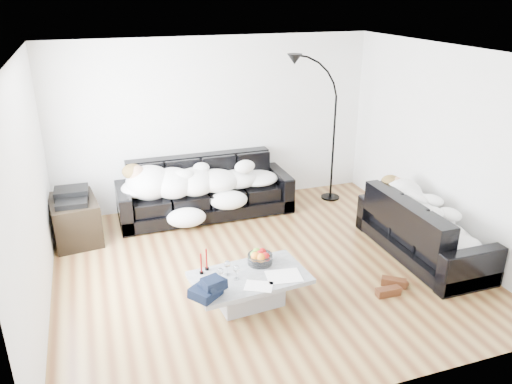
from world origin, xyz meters
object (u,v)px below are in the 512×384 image
object	(u,v)px
sleeper_back	(205,176)
candle_left	(201,264)
wine_glass_c	(236,272)
sleeper_right	(426,211)
stereo	(71,195)
floor_lamp	(334,138)
fruit_bowl	(260,256)
shoes	(391,287)
av_cabinet	(75,220)
candle_right	(206,260)
sofa_back	(205,188)
wine_glass_b	(220,275)
sofa_right	(424,227)
wine_glass_a	(227,268)
coffee_table	(250,290)

from	to	relation	value
sleeper_back	candle_left	size ratio (longest dim) A/B	9.06
wine_glass_c	sleeper_right	bearing A→B (deg)	7.71
stereo	floor_lamp	bearing A→B (deg)	4.61
fruit_bowl	shoes	size ratio (longest dim) A/B	0.60
fruit_bowl	av_cabinet	distance (m)	2.83
wine_glass_c	candle_right	size ratio (longest dim) A/B	0.66
stereo	fruit_bowl	bearing A→B (deg)	-43.70
fruit_bowl	sleeper_back	bearing A→B (deg)	92.35
sleeper_back	wine_glass_c	bearing A→B (deg)	-96.00
sofa_back	wine_glass_b	size ratio (longest dim) A/B	17.14
shoes	floor_lamp	size ratio (longest dim) A/B	0.23
candle_left	stereo	xyz separation A→B (m)	(-1.30, 2.03, 0.18)
shoes	av_cabinet	distance (m)	4.24
sleeper_back	floor_lamp	bearing A→B (deg)	-0.22
sofa_right	av_cabinet	xyz separation A→B (m)	(-4.25, 1.90, -0.10)
sofa_right	wine_glass_c	xyz separation A→B (m)	(-2.62, -0.36, 0.05)
sofa_back	fruit_bowl	world-z (taller)	sofa_back
wine_glass_a	shoes	world-z (taller)	wine_glass_a
sofa_back	sleeper_back	size ratio (longest dim) A/B	1.18
sofa_back	wine_glass_c	bearing A→B (deg)	-95.88
fruit_bowl	wine_glass_b	distance (m)	0.56
shoes	stereo	distance (m)	4.28
sofa_back	candle_right	size ratio (longest dim) A/B	10.22
candle_right	floor_lamp	bearing A→B (deg)	39.48
sofa_back	shoes	xyz separation A→B (m)	(1.51, -2.76, -0.37)
sleeper_back	candle_left	distance (m)	2.30
candle_right	floor_lamp	xyz separation A→B (m)	(2.61, 2.15, 0.55)
candle_left	sofa_right	bearing A→B (deg)	2.41
sleeper_right	sofa_right	bearing A→B (deg)	0.00
wine_glass_a	wine_glass_c	bearing A→B (deg)	-59.71
sofa_back	wine_glass_a	size ratio (longest dim) A/B	15.25
wine_glass_b	wine_glass_c	bearing A→B (deg)	-7.05
candle_left	sleeper_back	bearing A→B (deg)	75.26
sleeper_right	av_cabinet	size ratio (longest dim) A/B	1.93
stereo	floor_lamp	xyz separation A→B (m)	(3.99, 0.19, 0.38)
candle_right	av_cabinet	size ratio (longest dim) A/B	0.29
sofa_right	coffee_table	xyz separation A→B (m)	(-2.47, -0.33, -0.21)
wine_glass_a	av_cabinet	bearing A→B (deg)	126.12
sleeper_back	sofa_back	bearing A→B (deg)	90.00
candle_right	av_cabinet	world-z (taller)	candle_right
wine_glass_c	shoes	bearing A→B (deg)	-8.39
wine_glass_a	candle_left	xyz separation A→B (m)	(-0.26, 0.12, 0.04)
sleeper_right	floor_lamp	bearing A→B (deg)	7.13
candle_right	stereo	distance (m)	2.40
sleeper_right	candle_left	bearing A→B (deg)	92.41
wine_glass_b	shoes	distance (m)	2.00
wine_glass_a	candle_left	distance (m)	0.29
wine_glass_c	floor_lamp	bearing A→B (deg)	46.01
candle_left	stereo	distance (m)	2.41
sofa_right	sleeper_back	size ratio (longest dim) A/B	0.88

